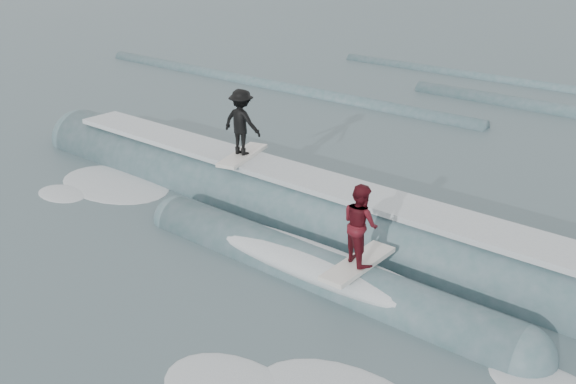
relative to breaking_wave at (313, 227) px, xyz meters
The scene contains 6 objects.
ground 3.27m from the breaking_wave, 95.73° to the right, with size 160.00×160.00×0.00m, color #415A5F.
breaking_wave is the anchor object (origin of this frame).
surfer_black 3.46m from the breaking_wave, behind, with size 1.20×2.07×1.88m.
surfer_red 3.41m from the breaking_wave, 35.55° to the right, with size 1.01×2.00×1.78m.
whitewater 3.93m from the breaking_wave, 102.05° to the right, with size 15.55×8.82×0.10m.
far_swells 14.45m from the breaking_wave, 95.31° to the left, with size 39.01×8.65×0.80m.
Camera 1 is at (9.03, -8.28, 7.03)m, focal length 40.00 mm.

